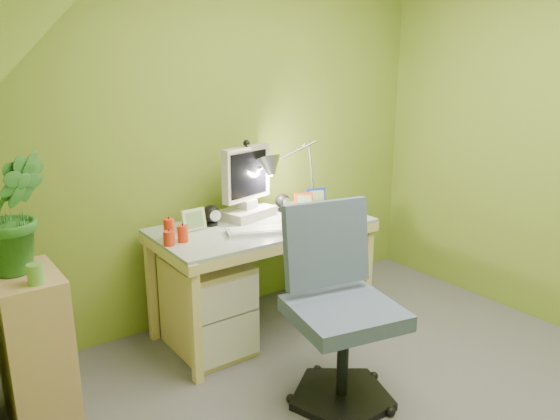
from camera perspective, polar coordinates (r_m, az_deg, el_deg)
wall_back at (r=3.63m, az=-5.58°, el=7.42°), size 3.20×0.01×2.40m
wall_left at (r=1.61m, az=-26.45°, el=-4.96°), size 0.01×3.20×2.40m
slope_ceiling at (r=1.72m, az=-8.13°, el=19.81°), size 1.10×3.20×1.10m
desk at (r=3.51m, az=-1.79°, el=-7.07°), size 1.35×0.69×0.72m
monitor at (r=3.47m, az=-3.54°, el=2.98°), size 0.38×0.28×0.47m
speaker_left at (r=3.37m, az=-7.19°, el=-0.53°), size 0.13×0.13×0.13m
speaker_right at (r=3.65m, az=0.26°, el=0.78°), size 0.12×0.12×0.12m
keyboard at (r=3.23m, az=-1.64°, el=-2.12°), size 0.46×0.30×0.02m
mousepad at (r=3.50m, az=4.61°, el=-0.88°), size 0.27×0.21×0.01m
mouse at (r=3.50m, az=4.61°, el=-0.62°), size 0.13×0.09×0.04m
amber_tumbler at (r=3.41m, az=1.41°, el=-0.57°), size 0.08×0.08×0.09m
candle_cluster at (r=3.10m, az=-11.20°, el=-2.20°), size 0.20×0.18×0.13m
photo_frame_red at (r=3.70m, az=2.51°, el=0.94°), size 0.13×0.06×0.11m
photo_frame_blue at (r=3.82m, az=3.79°, el=1.41°), size 0.14×0.06×0.12m
photo_frame_green at (r=3.29m, az=-9.00°, el=-0.99°), size 0.15×0.03×0.13m
desk_lamp at (r=3.71m, az=2.35°, el=5.28°), size 0.66×0.40×0.66m
side_ledge at (r=2.93m, az=-24.25°, el=-13.04°), size 0.28×0.44×0.76m
potted_plant at (r=2.74m, az=-26.02°, el=-0.29°), size 0.31×0.25×0.56m
green_cup at (r=2.62m, az=-24.17°, el=-6.13°), size 0.08×0.08×0.09m
task_chair at (r=2.76m, az=6.76°, el=-10.17°), size 0.68×0.68×1.04m
radiator at (r=4.26m, az=4.95°, el=-4.92°), size 0.46×0.22×0.44m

